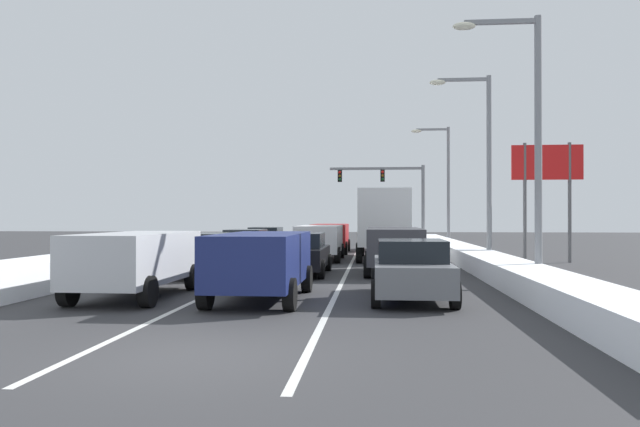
{
  "coord_description": "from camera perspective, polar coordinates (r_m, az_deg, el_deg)",
  "views": [
    {
      "loc": [
        2.71,
        -8.89,
        2.08
      ],
      "look_at": [
        -0.66,
        28.8,
        2.31
      ],
      "focal_mm": 33.91,
      "sensor_mm": 36.0,
      "label": 1
    }
  ],
  "objects": [
    {
      "name": "lane_stripe_between_center_lane_and_left_lane",
      "position": [
        28.97,
        -3.68,
        -4.45
      ],
      "size": [
        0.14,
        43.27,
        0.01
      ],
      "primitive_type": "cube",
      "color": "silver",
      "rests_on": "ground"
    },
    {
      "name": "sedan_charcoal_left_lane_fourth",
      "position": [
        34.42,
        -5.1,
        -2.53
      ],
      "size": [
        2.0,
        4.5,
        1.51
      ],
      "color": "#38383D",
      "rests_on": "ground"
    },
    {
      "name": "lane_stripe_between_right_lane_and_center_lane",
      "position": [
        28.65,
        3.08,
        -4.5
      ],
      "size": [
        0.14,
        43.27,
        0.01
      ],
      "primitive_type": "cube",
      "color": "silver",
      "rests_on": "ground"
    },
    {
      "name": "sedan_gray_left_lane_third",
      "position": [
        28.15,
        -6.97,
        -3.02
      ],
      "size": [
        2.0,
        4.5,
        1.51
      ],
      "color": "slate",
      "rests_on": "ground"
    },
    {
      "name": "sedan_gray_right_lane_nearest",
      "position": [
        15.44,
        8.59,
        -5.23
      ],
      "size": [
        2.0,
        4.5,
        1.51
      ],
      "color": "slate",
      "rests_on": "ground"
    },
    {
      "name": "street_lamp_right_near",
      "position": [
        19.48,
        18.86,
        7.97
      ],
      "size": [
        2.66,
        0.36,
        8.17
      ],
      "color": "gray",
      "rests_on": "ground"
    },
    {
      "name": "suv_white_center_lane_third",
      "position": [
        28.94,
        -0.03,
        -2.45
      ],
      "size": [
        2.16,
        4.9,
        1.67
      ],
      "color": "silver",
      "rests_on": "ground"
    },
    {
      "name": "roadside_sign_right",
      "position": [
        29.67,
        20.64,
        3.43
      ],
      "size": [
        3.2,
        0.16,
        5.5
      ],
      "color": "#59595B",
      "rests_on": "ground"
    },
    {
      "name": "street_lamp_right_mid",
      "position": [
        27.13,
        14.92,
        5.64
      ],
      "size": [
        2.66,
        0.36,
        8.2
      ],
      "color": "gray",
      "rests_on": "ground"
    },
    {
      "name": "suv_charcoal_right_lane_second",
      "position": [
        22.33,
        6.99,
        -3.07
      ],
      "size": [
        2.16,
        4.9,
        1.67
      ],
      "color": "#38383D",
      "rests_on": "ground"
    },
    {
      "name": "sedan_tan_left_lane_second",
      "position": [
        21.85,
        -10.85,
        -3.79
      ],
      "size": [
        2.0,
        4.5,
        1.51
      ],
      "color": "#937F60",
      "rests_on": "ground"
    },
    {
      "name": "suv_navy_center_lane_nearest",
      "position": [
        15.22,
        -5.55,
        -4.35
      ],
      "size": [
        2.16,
        4.9,
        1.67
      ],
      "color": "navy",
      "rests_on": "ground"
    },
    {
      "name": "sedan_black_center_lane_second",
      "position": [
        21.91,
        -1.87,
        -3.79
      ],
      "size": [
        2.0,
        4.5,
        1.51
      ],
      "color": "black",
      "rests_on": "ground"
    },
    {
      "name": "ground_plane",
      "position": [
        24.86,
        -1.18,
        -5.14
      ],
      "size": [
        120.0,
        120.0,
        0.0
      ],
      "primitive_type": "plane",
      "color": "#333335"
    },
    {
      "name": "suv_red_center_lane_fourth",
      "position": [
        35.1,
        0.97,
        -2.08
      ],
      "size": [
        2.16,
        4.9,
        1.67
      ],
      "color": "maroon",
      "rests_on": "ground"
    },
    {
      "name": "box_truck_right_lane_third",
      "position": [
        29.71,
        5.99,
        -0.69
      ],
      "size": [
        2.53,
        7.2,
        3.36
      ],
      "color": "#1E5633",
      "rests_on": "ground"
    },
    {
      "name": "snow_bank_left_shoulder",
      "position": [
        30.21,
        -13.68,
        -3.48
      ],
      "size": [
        2.12,
        43.27,
        0.84
      ],
      "primitive_type": "cube",
      "color": "white",
      "rests_on": "ground"
    },
    {
      "name": "traffic_light_gantry",
      "position": [
        48.29,
        6.96,
        2.53
      ],
      "size": [
        7.54,
        0.47,
        6.2
      ],
      "color": "slate",
      "rests_on": "ground"
    },
    {
      "name": "suv_silver_left_lane_nearest",
      "position": [
        16.36,
        -16.93,
        -4.06
      ],
      "size": [
        2.16,
        4.9,
        1.67
      ],
      "color": "#B7BABF",
      "rests_on": "ground"
    },
    {
      "name": "street_lamp_right_far",
      "position": [
        42.69,
        11.55,
        3.54
      ],
      "size": [
        2.66,
        0.36,
        8.31
      ],
      "color": "gray",
      "rests_on": "ground"
    },
    {
      "name": "snow_bank_right_shoulder",
      "position": [
        28.93,
        13.65,
        -3.78
      ],
      "size": [
        1.53,
        43.27,
        0.68
      ],
      "primitive_type": "cube",
      "color": "white",
      "rests_on": "ground"
    },
    {
      "name": "sedan_maroon_right_lane_fourth",
      "position": [
        37.99,
        6.0,
        -2.33
      ],
      "size": [
        2.0,
        4.5,
        1.51
      ],
      "color": "maroon",
      "rests_on": "ground"
    }
  ]
}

